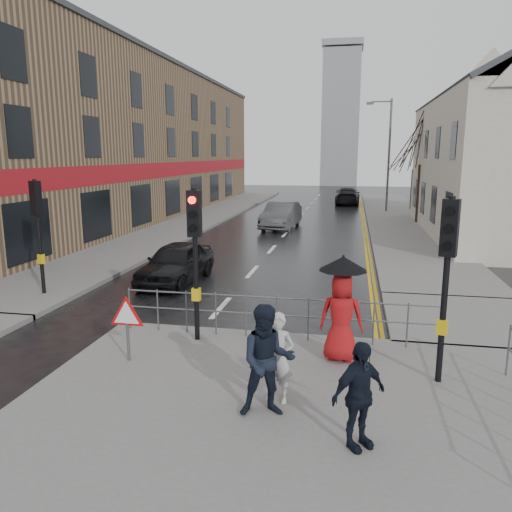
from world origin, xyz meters
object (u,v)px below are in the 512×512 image
at_px(pedestrian_b, 267,361).
at_px(pedestrian_d, 359,395).
at_px(pedestrian_a, 278,358).
at_px(car_parked, 176,263).
at_px(car_mid, 281,215).
at_px(pedestrian_with_umbrella, 342,306).

relative_size(pedestrian_b, pedestrian_d, 1.15).
xyz_separation_m(pedestrian_a, car_parked, (-4.60, 7.78, -0.23)).
height_order(pedestrian_a, car_parked, pedestrian_a).
bearing_deg(car_parked, pedestrian_a, -55.87).
bearing_deg(car_mid, pedestrian_with_umbrella, -73.38).
xyz_separation_m(pedestrian_with_umbrella, car_parked, (-5.60, 5.84, -0.61)).
bearing_deg(pedestrian_a, pedestrian_with_umbrella, 75.40).
bearing_deg(pedestrian_with_umbrella, pedestrian_b, -114.24).
relative_size(pedestrian_d, car_parked, 0.40).
xyz_separation_m(pedestrian_b, pedestrian_d, (1.41, -0.65, -0.12)).
height_order(pedestrian_b, pedestrian_d, pedestrian_b).
bearing_deg(car_parked, car_mid, 86.28).
xyz_separation_m(pedestrian_a, car_mid, (-2.93, 20.94, -0.15)).
relative_size(pedestrian_a, pedestrian_d, 0.97).
height_order(pedestrian_b, car_mid, pedestrian_b).
relative_size(pedestrian_a, pedestrian_with_umbrella, 0.72).
distance_m(pedestrian_b, car_parked, 9.42).
xyz_separation_m(pedestrian_b, car_mid, (-2.84, 21.43, -0.29)).
bearing_deg(pedestrian_d, pedestrian_b, 114.13).
height_order(pedestrian_a, pedestrian_with_umbrella, pedestrian_with_umbrella).
distance_m(pedestrian_with_umbrella, car_parked, 8.11).
relative_size(pedestrian_with_umbrella, car_parked, 0.54).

